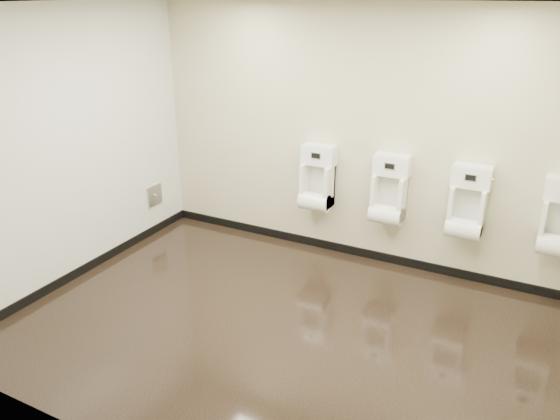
% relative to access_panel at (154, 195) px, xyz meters
% --- Properties ---
extents(ground, '(5.00, 3.50, 0.00)m').
position_rel_access_panel_xyz_m(ground, '(2.48, -1.20, -0.50)').
color(ground, black).
rests_on(ground, ground).
extents(ceiling, '(5.00, 3.50, 0.00)m').
position_rel_access_panel_xyz_m(ceiling, '(2.48, -1.20, 2.30)').
color(ceiling, silver).
extents(back_wall, '(5.00, 0.02, 2.80)m').
position_rel_access_panel_xyz_m(back_wall, '(2.48, 0.55, 0.90)').
color(back_wall, beige).
rests_on(back_wall, ground).
extents(front_wall, '(5.00, 0.02, 2.80)m').
position_rel_access_panel_xyz_m(front_wall, '(2.48, -2.95, 0.90)').
color(front_wall, beige).
rests_on(front_wall, ground).
extents(left_wall, '(0.02, 3.50, 2.80)m').
position_rel_access_panel_xyz_m(left_wall, '(-0.02, -1.20, 0.90)').
color(left_wall, beige).
rests_on(left_wall, ground).
extents(tile_overlay_left, '(0.01, 3.50, 2.80)m').
position_rel_access_panel_xyz_m(tile_overlay_left, '(-0.01, -1.20, 0.90)').
color(tile_overlay_left, white).
rests_on(tile_overlay_left, ground).
extents(skirting_back, '(5.00, 0.02, 0.10)m').
position_rel_access_panel_xyz_m(skirting_back, '(2.48, 0.54, -0.45)').
color(skirting_back, black).
rests_on(skirting_back, ground).
extents(skirting_left, '(0.02, 3.50, 0.10)m').
position_rel_access_panel_xyz_m(skirting_left, '(-0.01, -1.20, -0.45)').
color(skirting_left, black).
rests_on(skirting_left, ground).
extents(access_panel, '(0.04, 0.25, 0.25)m').
position_rel_access_panel_xyz_m(access_panel, '(0.00, 0.00, 0.00)').
color(access_panel, '#9E9EA3').
rests_on(access_panel, left_wall).
extents(urinal_0, '(0.39, 0.29, 0.73)m').
position_rel_access_panel_xyz_m(urinal_0, '(2.03, 0.42, 0.36)').
color(urinal_0, white).
rests_on(urinal_0, back_wall).
extents(urinal_1, '(0.39, 0.29, 0.73)m').
position_rel_access_panel_xyz_m(urinal_1, '(2.87, 0.42, 0.36)').
color(urinal_1, white).
rests_on(urinal_1, back_wall).
extents(urinal_2, '(0.39, 0.29, 0.73)m').
position_rel_access_panel_xyz_m(urinal_2, '(3.68, 0.42, 0.36)').
color(urinal_2, white).
rests_on(urinal_2, back_wall).
extents(urinal_3, '(0.39, 0.29, 0.73)m').
position_rel_access_panel_xyz_m(urinal_3, '(4.52, 0.42, 0.36)').
color(urinal_3, white).
rests_on(urinal_3, back_wall).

